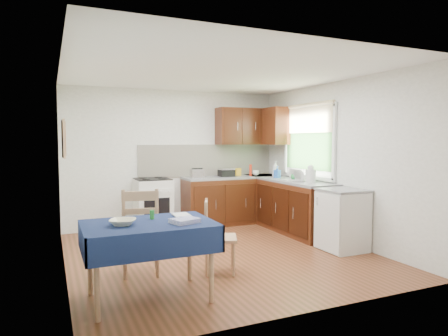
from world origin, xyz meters
name	(u,v)px	position (x,y,z in m)	size (l,w,h in m)	color
floor	(219,253)	(0.00, 0.00, 0.00)	(4.20, 4.20, 0.00)	#532E16
ceiling	(219,73)	(0.00, 0.00, 2.50)	(4.00, 4.20, 0.02)	white
wall_back	(175,158)	(0.00, 2.10, 1.25)	(4.00, 0.02, 2.50)	silver
wall_front	(310,177)	(0.00, -2.10, 1.25)	(4.00, 0.02, 2.50)	silver
wall_left	(63,169)	(-2.00, 0.00, 1.25)	(0.02, 4.20, 2.50)	white
wall_right	(335,161)	(2.00, 0.00, 1.25)	(0.02, 4.20, 2.50)	silver
base_cabinets	(261,204)	(1.36, 1.26, 0.43)	(1.90, 2.30, 0.86)	#311808
worktop_back	(233,177)	(1.05, 1.80, 0.88)	(1.90, 0.60, 0.04)	slate
worktop_right	(296,182)	(1.70, 0.65, 0.88)	(0.60, 1.70, 0.04)	slate
worktop_corner	(263,176)	(1.70, 1.80, 0.88)	(0.60, 0.60, 0.04)	slate
splashback	(208,160)	(0.65, 2.08, 1.20)	(2.70, 0.02, 0.60)	white
upper_cabinets	(255,126)	(1.52, 1.80, 1.85)	(1.20, 0.85, 0.70)	#311808
stove	(153,204)	(-0.50, 1.80, 0.46)	(0.60, 0.61, 0.92)	silver
window	(308,136)	(1.97, 0.70, 1.65)	(0.04, 1.48, 1.26)	#275020
fridge	(343,220)	(1.70, -0.55, 0.44)	(0.58, 0.60, 0.89)	silver
corkboard	(64,139)	(-1.97, 0.30, 1.60)	(0.04, 0.62, 0.47)	#A87F54
dining_table	(149,233)	(-1.26, -1.18, 0.66)	(1.27, 0.86, 0.77)	#0F183F
chair_far	(141,229)	(-1.19, -0.45, 0.55)	(0.54, 0.54, 1.03)	#A87F54
chair_near	(216,234)	(-0.34, -0.72, 0.46)	(0.50, 0.50, 0.87)	#A87F54
toaster	(197,173)	(0.29, 1.70, 0.98)	(0.24, 0.15, 0.18)	silver
sandwich_press	(226,172)	(0.92, 1.81, 0.98)	(0.27, 0.23, 0.16)	black
sauce_bottle	(251,170)	(1.39, 1.72, 1.01)	(0.05, 0.05, 0.22)	red
yellow_packet	(238,172)	(1.20, 1.88, 0.97)	(0.11, 0.07, 0.14)	gold
dish_rack	(296,179)	(1.65, 0.57, 0.92)	(0.43, 0.33, 0.20)	#939298
kettle	(311,175)	(1.75, 0.30, 1.03)	(0.17, 0.17, 0.28)	silver
cup	(256,173)	(1.50, 1.73, 0.95)	(0.13, 0.13, 0.10)	white
soap_bottle_a	(275,169)	(1.69, 1.31, 1.05)	(0.11, 0.11, 0.30)	silver
soap_bottle_b	(277,172)	(1.66, 1.19, 1.01)	(0.09, 0.10, 0.21)	blue
soap_bottle_c	(295,175)	(1.70, 0.68, 0.99)	(0.14, 0.14, 0.18)	#25873C
plate_bowl	(123,222)	(-1.51, -1.21, 0.80)	(0.25, 0.25, 0.06)	#F1ECC5
book	(173,216)	(-0.94, -0.98, 0.78)	(0.17, 0.23, 0.02)	white
spice_jar	(152,215)	(-1.18, -1.03, 0.82)	(0.05, 0.05, 0.09)	#227E2A
tea_towel	(185,221)	(-0.93, -1.34, 0.79)	(0.26, 0.20, 0.05)	navy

